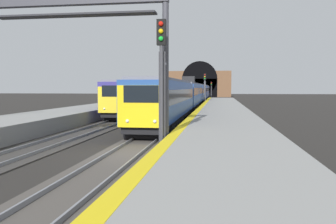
% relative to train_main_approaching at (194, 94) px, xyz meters
% --- Properties ---
extents(ground_plane, '(320.00, 320.00, 0.00)m').
position_rel_train_main_approaching_xyz_m(ground_plane, '(-40.93, 0.00, -2.15)').
color(ground_plane, '#282623').
extents(platform_right, '(112.00, 4.92, 1.07)m').
position_rel_train_main_approaching_xyz_m(platform_right, '(-40.93, -4.50, -1.61)').
color(platform_right, gray).
rests_on(platform_right, ground_plane).
extents(platform_right_edge_strip, '(112.00, 0.50, 0.01)m').
position_rel_train_main_approaching_xyz_m(platform_right_edge_strip, '(-40.93, -2.28, -1.08)').
color(platform_right_edge_strip, yellow).
rests_on(platform_right_edge_strip, platform_right).
extents(track_main_line, '(160.00, 2.77, 0.21)m').
position_rel_train_main_approaching_xyz_m(track_main_line, '(-40.93, 0.00, -2.11)').
color(track_main_line, '#4C4742').
rests_on(track_main_line, ground_plane).
extents(track_adjacent_line, '(160.00, 2.81, 0.21)m').
position_rel_train_main_approaching_xyz_m(track_adjacent_line, '(-40.93, 4.83, -2.11)').
color(track_adjacent_line, '#383533').
rests_on(track_adjacent_line, ground_plane).
extents(train_main_approaching, '(76.92, 2.83, 4.64)m').
position_rel_train_main_approaching_xyz_m(train_main_approaching, '(0.00, 0.00, 0.00)').
color(train_main_approaching, '#264C99').
rests_on(train_main_approaching, ground_plane).
extents(train_adjacent_platform, '(60.05, 2.98, 3.81)m').
position_rel_train_main_approaching_xyz_m(train_adjacent_platform, '(2.02, 4.83, 0.05)').
color(train_adjacent_platform, navy).
rests_on(train_adjacent_platform, ground_plane).
extents(railway_signal_near, '(0.39, 0.38, 5.89)m').
position_rel_train_main_approaching_xyz_m(railway_signal_near, '(-42.13, -1.84, 1.38)').
color(railway_signal_near, '#38383D').
rests_on(railway_signal_near, ground_plane).
extents(railway_signal_mid, '(0.39, 0.38, 5.37)m').
position_rel_train_main_approaching_xyz_m(railway_signal_mid, '(-0.51, -1.84, 1.10)').
color(railway_signal_mid, '#4C4C54').
rests_on(railway_signal_mid, ground_plane).
extents(railway_signal_far, '(0.39, 0.38, 4.75)m').
position_rel_train_main_approaching_xyz_m(railway_signal_far, '(43.19, -1.84, 0.75)').
color(railway_signal_far, '#38383D').
rests_on(railway_signal_far, ground_plane).
extents(overhead_signal_gantry, '(0.70, 8.78, 7.22)m').
position_rel_train_main_approaching_xyz_m(overhead_signal_gantry, '(-41.02, 2.42, 3.30)').
color(overhead_signal_gantry, '#3F3F47').
rests_on(overhead_signal_gantry, ground_plane).
extents(tunnel_portal, '(2.25, 20.75, 11.89)m').
position_rel_train_main_approaching_xyz_m(tunnel_portal, '(59.57, 2.42, 2.24)').
color(tunnel_portal, brown).
rests_on(tunnel_portal, ground_plane).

